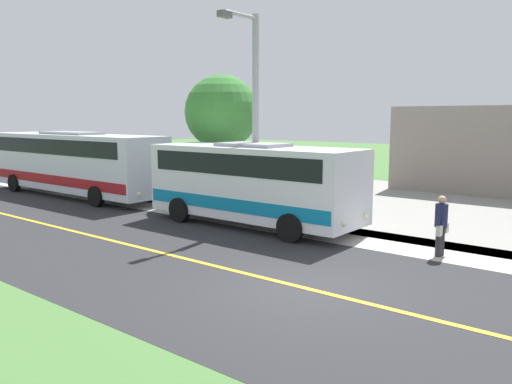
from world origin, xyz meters
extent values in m
plane|color=#477238|center=(0.00, 0.00, 0.00)|extent=(120.00, 120.00, 0.00)
cube|color=#28282B|center=(0.00, 0.00, 0.00)|extent=(8.00, 100.00, 0.01)
cube|color=#B2ADA3|center=(-5.20, 0.00, 0.00)|extent=(2.40, 100.00, 0.01)
cube|color=gold|center=(0.00, 0.00, 0.01)|extent=(0.16, 100.00, 0.00)
cube|color=white|center=(-4.55, -5.09, 1.57)|extent=(2.50, 7.92, 2.44)
cube|color=#0C72A5|center=(-4.55, -5.09, 0.90)|extent=(2.54, 7.76, 0.44)
cube|color=black|center=(-4.55, -5.09, 2.24)|extent=(2.54, 7.13, 0.70)
cube|color=gray|center=(-4.55, -5.09, 2.85)|extent=(1.50, 2.38, 0.12)
cylinder|color=black|center=(-5.80, -2.64, 0.45)|extent=(0.25, 0.90, 0.90)
cylinder|color=black|center=(-3.30, -2.64, 0.45)|extent=(0.25, 0.90, 0.90)
cylinder|color=black|center=(-5.80, -7.55, 0.45)|extent=(0.25, 0.90, 0.90)
cylinder|color=black|center=(-3.30, -7.55, 0.45)|extent=(0.25, 0.90, 0.90)
sphere|color=#F2EACC|center=(-5.24, -1.12, 0.70)|extent=(0.20, 0.20, 0.20)
sphere|color=#F2EACC|center=(-3.86, -1.12, 0.70)|extent=(0.20, 0.20, 0.20)
cube|color=silver|center=(-4.50, -16.32, 1.67)|extent=(2.40, 11.55, 2.64)
cube|color=maroon|center=(-4.50, -16.32, 0.90)|extent=(2.44, 11.32, 0.44)
cube|color=black|center=(-4.50, -16.32, 2.44)|extent=(2.44, 10.40, 0.70)
cube|color=gray|center=(-4.50, -16.32, 3.05)|extent=(1.44, 3.47, 0.12)
cylinder|color=black|center=(-5.70, -12.74, 0.45)|extent=(0.25, 0.90, 0.90)
cylinder|color=black|center=(-3.30, -12.74, 0.45)|extent=(0.25, 0.90, 0.90)
cylinder|color=black|center=(-5.70, -19.90, 0.45)|extent=(0.25, 0.90, 0.90)
cylinder|color=black|center=(-3.30, -19.90, 0.45)|extent=(0.25, 0.90, 0.90)
sphere|color=#F2EACC|center=(-5.16, -10.52, 0.70)|extent=(0.20, 0.20, 0.20)
sphere|color=#F2EACC|center=(-3.84, -10.52, 0.70)|extent=(0.20, 0.20, 0.20)
cylinder|color=#262628|center=(-4.71, 1.47, 0.41)|extent=(0.18, 0.18, 0.82)
cylinder|color=#262628|center=(-4.51, 1.47, 0.41)|extent=(0.18, 0.18, 0.82)
cylinder|color=#1E2347|center=(-4.61, 1.47, 1.14)|extent=(0.34, 0.34, 0.65)
sphere|color=tan|center=(-4.61, 1.47, 1.57)|extent=(0.22, 0.22, 0.22)
cylinder|color=#1E2347|center=(-4.79, 1.47, 1.17)|extent=(0.27, 0.10, 0.58)
cube|color=beige|center=(-4.87, 1.52, 0.76)|extent=(0.20, 0.12, 0.28)
cylinder|color=#1E2347|center=(-4.42, 1.47, 1.17)|extent=(0.27, 0.10, 0.58)
cube|color=beige|center=(-4.35, 1.52, 0.76)|extent=(0.20, 0.12, 0.28)
cylinder|color=#9E9EA3|center=(-5.00, -5.34, 3.66)|extent=(0.24, 0.24, 7.32)
cylinder|color=#9E9EA3|center=(-4.20, -5.34, 7.17)|extent=(1.60, 0.14, 0.14)
cube|color=#59595B|center=(-3.40, -5.34, 7.07)|extent=(0.50, 0.24, 0.20)
cylinder|color=brown|center=(-7.40, -9.15, 1.40)|extent=(0.36, 0.36, 2.81)
sphere|color=#387A33|center=(-7.40, -9.15, 4.02)|extent=(3.24, 3.24, 3.24)
camera|label=1|loc=(9.26, 6.02, 3.80)|focal=35.73mm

